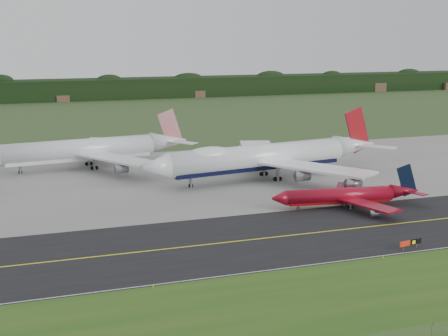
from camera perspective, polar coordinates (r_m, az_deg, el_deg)
The scene contains 13 objects.
ground at distance 126.89m, azimuth 7.57°, elevation -5.35°, with size 600.00×600.00×0.00m, color #324922.
grass_verge at distance 98.65m, azimuth 16.68°, elevation -10.95°, with size 400.00×30.00×0.01m, color #295619.
taxiway at distance 123.48m, azimuth 8.38°, elevation -5.87°, with size 400.00×32.00×0.02m, color black.
apron at distance 172.52m, azimuth 0.12°, elevation -0.59°, with size 400.00×78.00×0.01m, color gray.
taxiway_centreline at distance 123.47m, azimuth 8.38°, elevation -5.86°, with size 400.00×0.40×0.00m, color yellow.
taxiway_edge_line at distance 110.67m, azimuth 12.04°, elevation -8.13°, with size 400.00×0.25×0.00m, color silver.
horizon_treeline at distance 387.36m, azimuth -10.59°, elevation 7.04°, with size 700.00×25.00×12.00m.
jet_ba_747 at distance 166.21m, azimuth 3.85°, elevation 1.04°, with size 71.12×58.33×17.90m.
jet_red_737 at distance 142.31m, azimuth 11.20°, elevation -2.49°, with size 34.53×27.92×9.32m.
jet_star_tail at distance 184.44m, azimuth -12.15°, elevation 1.64°, with size 60.49×50.29×15.95m.
taxiway_sign at distance 117.70m, azimuth 16.70°, elevation -6.56°, with size 5.01×1.00×1.68m.
edge_marker_left at distance 97.28m, azimuth -6.51°, elevation -10.68°, with size 0.16×0.16×0.50m, color yellow.
edge_marker_center at distance 112.10m, azimuth 14.33°, elevation -7.86°, with size 0.16×0.16×0.50m, color yellow.
Camera 1 is at (-54.04, -108.46, 37.64)m, focal length 50.00 mm.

